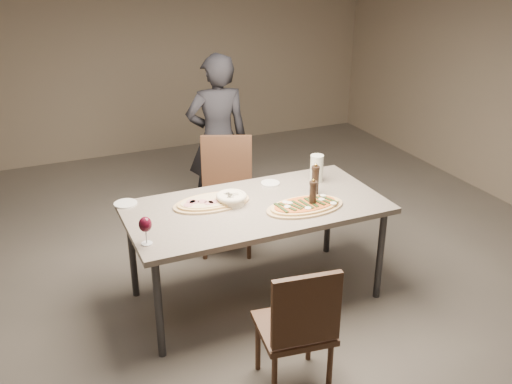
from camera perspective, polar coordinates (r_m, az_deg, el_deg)
name	(u,v)px	position (r m, az deg, el deg)	size (l,w,h in m)	color
room	(256,115)	(3.74, 0.00, 7.72)	(7.00, 7.00, 7.00)	#5C574F
dining_table	(256,212)	(4.00, 0.00, -2.06)	(1.80, 0.90, 0.75)	gray
zucchini_pizza	(305,206)	(3.93, 4.93, -1.39)	(0.57, 0.31, 0.05)	tan
ham_pizza	(211,202)	(3.99, -4.48, -1.01)	(0.55, 0.31, 0.04)	tan
bread_basket	(231,198)	(3.97, -2.47, -0.62)	(0.21, 0.21, 0.08)	beige
oil_dish	(270,183)	(4.30, 1.44, 0.86)	(0.14, 0.14, 0.02)	white
pepper_mill_left	(313,194)	(3.91, 5.71, -0.22)	(0.06, 0.06, 0.21)	black
pepper_mill_right	(315,180)	(4.13, 5.94, 1.24)	(0.06, 0.06, 0.23)	black
carafe	(317,168)	(4.35, 6.09, 2.37)	(0.10, 0.10, 0.21)	silver
wine_glass	(145,225)	(3.48, -11.01, -3.29)	(0.08, 0.08, 0.18)	silver
side_plate	(126,204)	(4.08, -12.92, -1.13)	(0.16, 0.16, 0.01)	white
chair_near	(299,324)	(3.27, 4.30, -13.05)	(0.46, 0.46, 0.86)	#452C1D
chair_far	(227,187)	(4.81, -2.95, 0.50)	(0.59, 0.59, 0.95)	#452C1D
diner	(218,139)	(5.22, -3.85, 5.30)	(0.57, 0.37, 1.56)	black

